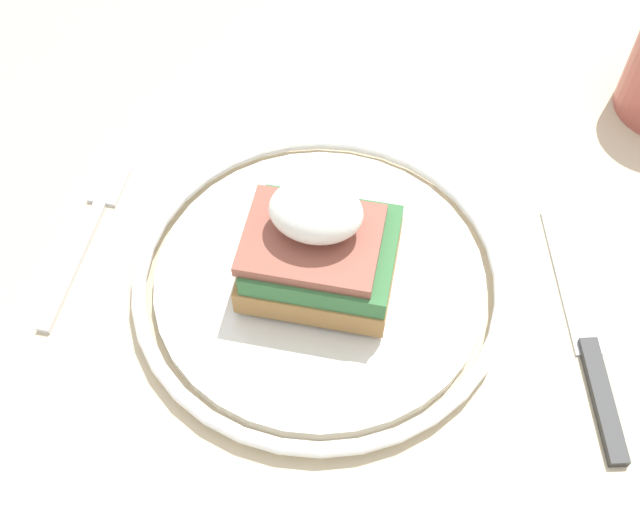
{
  "coord_description": "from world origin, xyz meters",
  "views": [
    {
      "loc": [
        0.03,
        -0.27,
        1.22
      ],
      "look_at": [
        -0.03,
        0.02,
        0.79
      ],
      "focal_mm": 45.0,
      "sensor_mm": 36.0,
      "label": 1
    }
  ],
  "objects_px": {
    "plate": "(320,278)",
    "sandwich": "(319,247)",
    "knife": "(588,347)",
    "fork": "(87,233)"
  },
  "relations": [
    {
      "from": "knife",
      "to": "sandwich",
      "type": "bearing_deg",
      "value": 175.38
    },
    {
      "from": "sandwich",
      "to": "knife",
      "type": "relative_size",
      "value": 0.52
    },
    {
      "from": "sandwich",
      "to": "fork",
      "type": "xyz_separation_m",
      "value": [
        -0.17,
        0.01,
        -0.04
      ]
    },
    {
      "from": "fork",
      "to": "knife",
      "type": "relative_size",
      "value": 0.76
    },
    {
      "from": "fork",
      "to": "plate",
      "type": "bearing_deg",
      "value": -2.86
    },
    {
      "from": "plate",
      "to": "sandwich",
      "type": "relative_size",
      "value": 2.6
    },
    {
      "from": "sandwich",
      "to": "knife",
      "type": "height_order",
      "value": "sandwich"
    },
    {
      "from": "fork",
      "to": "knife",
      "type": "xyz_separation_m",
      "value": [
        0.36,
        -0.02,
        0.0
      ]
    },
    {
      "from": "plate",
      "to": "knife",
      "type": "distance_m",
      "value": 0.18
    },
    {
      "from": "plate",
      "to": "fork",
      "type": "relative_size",
      "value": 1.77
    }
  ]
}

